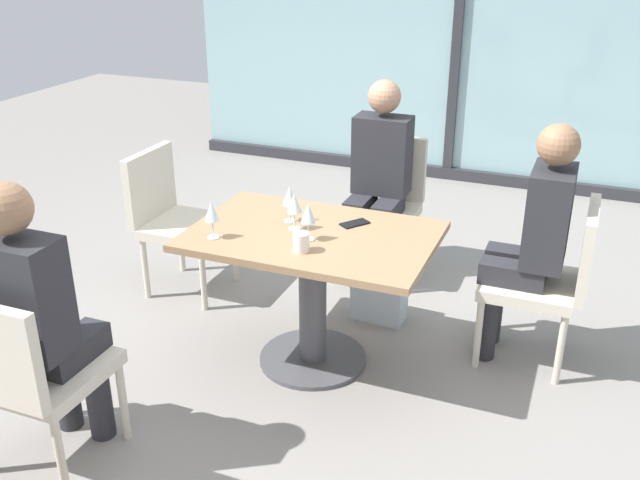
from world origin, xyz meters
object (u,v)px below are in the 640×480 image
(dining_table_main, at_px, (313,270))
(coffee_cup, at_px, (301,242))
(chair_near_window, at_px, (383,198))
(wine_glass_2, at_px, (308,214))
(person_front_left, at_px, (37,312))
(wine_glass_1, at_px, (212,212))
(handbag_1, at_px, (379,296))
(person_near_window, at_px, (379,173))
(chair_far_right, at_px, (551,274))
(chair_front_left, at_px, (26,370))
(chair_far_left, at_px, (174,213))
(wine_glass_3, at_px, (294,204))
(wine_glass_0, at_px, (290,197))
(cell_phone_on_table, at_px, (355,223))
(person_far_right, at_px, (533,234))

(dining_table_main, relative_size, coffee_cup, 13.15)
(chair_near_window, bearing_deg, wine_glass_2, -89.34)
(person_front_left, xyz_separation_m, wine_glass_1, (0.32, 0.84, 0.16))
(wine_glass_2, height_order, handbag_1, wine_glass_2)
(coffee_cup, bearing_deg, person_front_left, -132.13)
(person_near_window, distance_m, handbag_1, 0.79)
(chair_far_right, xyz_separation_m, handbag_1, (-0.91, 0.09, -0.36))
(handbag_1, bearing_deg, chair_near_window, 108.50)
(handbag_1, bearing_deg, person_front_left, -117.77)
(chair_front_left, height_order, chair_far_right, same)
(chair_far_right, relative_size, chair_far_left, 1.00)
(dining_table_main, height_order, wine_glass_3, wine_glass_3)
(coffee_cup, bearing_deg, wine_glass_0, 122.19)
(chair_front_left, bearing_deg, person_near_window, 71.87)
(chair_front_left, distance_m, coffee_cup, 1.26)
(cell_phone_on_table, xyz_separation_m, handbag_1, (0.03, 0.37, -0.59))
(chair_far_left, relative_size, cell_phone_on_table, 6.04)
(dining_table_main, relative_size, person_far_right, 0.94)
(chair_front_left, distance_m, cell_phone_on_table, 1.64)
(chair_far_left, bearing_deg, handbag_1, 3.86)
(person_far_right, relative_size, wine_glass_1, 6.81)
(wine_glass_0, relative_size, handbag_1, 0.62)
(dining_table_main, xyz_separation_m, wine_glass_1, (-0.42, -0.23, 0.34))
(dining_table_main, xyz_separation_m, handbag_1, (0.19, 0.55, -0.39))
(person_near_window, bearing_deg, chair_front_left, -108.13)
(wine_glass_2, distance_m, cell_phone_on_table, 0.32)
(person_front_left, height_order, handbag_1, person_front_left)
(person_front_left, bearing_deg, wine_glass_3, 59.47)
(cell_phone_on_table, bearing_deg, dining_table_main, -95.17)
(chair_far_left, xyz_separation_m, coffee_cup, (1.14, -0.68, 0.28))
(wine_glass_1, height_order, cell_phone_on_table, wine_glass_1)
(wine_glass_1, relative_size, cell_phone_on_table, 1.28)
(cell_phone_on_table, bearing_deg, person_near_window, 135.89)
(chair_far_left, height_order, wine_glass_1, wine_glass_1)
(wine_glass_0, bearing_deg, chair_front_left, -114.32)
(wine_glass_3, bearing_deg, person_far_right, 22.46)
(person_near_window, xyz_separation_m, cell_phone_on_table, (0.16, -0.89, 0.03))
(chair_near_window, height_order, chair_far_left, same)
(dining_table_main, xyz_separation_m, wine_glass_2, (0.01, -0.08, 0.34))
(wine_glass_1, xyz_separation_m, wine_glass_2, (0.43, 0.15, 0.00))
(person_far_right, relative_size, cell_phone_on_table, 8.75)
(wine_glass_3, bearing_deg, wine_glass_1, -142.52)
(chair_far_left, distance_m, handbag_1, 1.34)
(handbag_1, bearing_deg, person_far_right, -4.24)
(chair_far_right, bearing_deg, cell_phone_on_table, -163.27)
(chair_near_window, height_order, wine_glass_1, wine_glass_1)
(person_front_left, bearing_deg, chair_far_left, 103.47)
(person_front_left, bearing_deg, coffee_cup, 47.87)
(wine_glass_1, relative_size, handbag_1, 0.62)
(coffee_cup, bearing_deg, handbag_1, 78.78)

